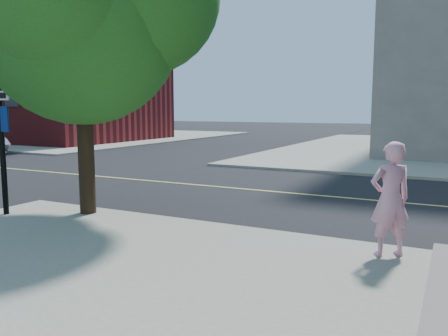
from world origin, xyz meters
The scene contains 5 objects.
ground centered at (0.00, 0.00, 0.00)m, with size 140.00×140.00×0.00m, color black.
road_ew centered at (0.00, 4.50, 0.01)m, with size 140.00×9.00×0.01m, color black.
sidewalk_nw centered at (-23.00, 21.50, 0.06)m, with size 26.00×25.00×0.12m, color gray.
church centered at (-20.00, 18.00, 7.18)m, with size 15.20×12.00×14.40m.
man_on_phone centered at (7.74, -0.64, 1.05)m, with size 0.68×0.45×1.86m, color pink.
Camera 1 is at (8.63, -8.28, 2.50)m, focal length 36.69 mm.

